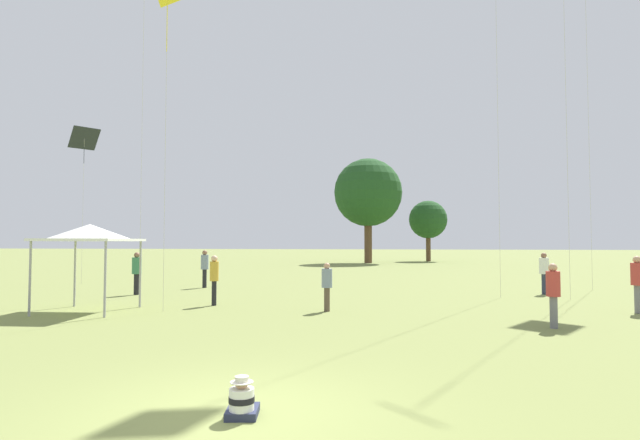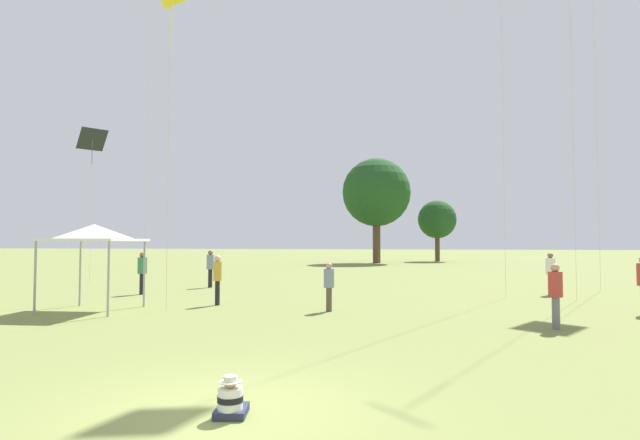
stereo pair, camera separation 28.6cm
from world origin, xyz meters
TOP-DOWN VIEW (x-y plane):
  - ground_plane at (0.00, 0.00)m, footprint 300.00×300.00m
  - seated_toddler at (0.17, -0.05)m, footprint 0.47×0.55m
  - person_standing_0 at (-0.22, 9.63)m, footprint 0.47×0.47m
  - person_standing_1 at (-7.32, 16.84)m, footprint 0.46×0.46m
  - person_standing_3 at (-8.86, 13.29)m, footprint 0.54×0.54m
  - person_standing_4 at (5.98, 7.49)m, footprint 0.48×0.48m
  - person_standing_5 at (-4.32, 10.46)m, footprint 0.32×0.32m
  - person_standing_6 at (8.09, 16.30)m, footprint 0.54×0.54m
  - canopy_tent at (-7.71, 8.36)m, footprint 2.79×2.79m
  - kite_5 at (-14.72, 18.03)m, footprint 1.60×1.69m
  - distant_tree_0 at (5.11, 53.21)m, footprint 4.41×4.41m
  - distant_tree_1 at (-1.47, 47.18)m, footprint 7.28×7.28m

SIDE VIEW (x-z plane):
  - ground_plane at x=0.00m, z-range 0.00..0.00m
  - seated_toddler at x=0.17m, z-range -0.06..0.47m
  - person_standing_0 at x=-0.22m, z-range 0.14..1.69m
  - person_standing_4 at x=5.98m, z-range 0.16..1.82m
  - person_standing_6 at x=8.09m, z-range 0.16..1.92m
  - person_standing_3 at x=-8.86m, z-range 0.17..1.95m
  - person_standing_5 at x=-4.32m, z-range 0.19..1.93m
  - person_standing_1 at x=-7.32m, z-range 0.18..2.00m
  - canopy_tent at x=-7.71m, z-range 1.10..3.88m
  - distant_tree_0 at x=5.11m, z-range 1.29..8.36m
  - distant_tree_1 at x=-1.47m, z-range 1.91..13.09m
  - kite_5 at x=-14.72m, z-range 3.55..11.87m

